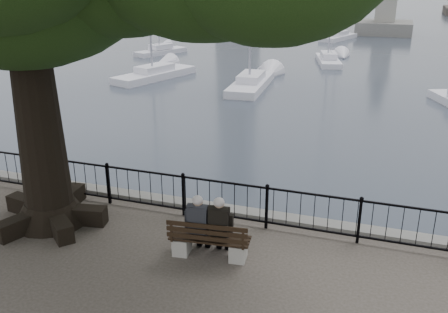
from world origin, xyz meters
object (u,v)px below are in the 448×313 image
at_px(person_right, 221,228).
at_px(lion_monument, 386,14).
at_px(bench, 209,244).
at_px(person_left, 200,226).

xyz_separation_m(person_right, lion_monument, (1.59, 48.86, 0.48)).
xyz_separation_m(bench, person_left, (-0.22, 0.07, 0.33)).
bearing_deg(bench, person_left, 162.81).
bearing_deg(person_right, lion_monument, 88.14).
relative_size(bench, person_right, 1.23).
height_order(person_left, person_right, same).
height_order(person_right, lion_monument, lion_monument).
bearing_deg(lion_monument, bench, -92.09).
distance_m(bench, person_left, 0.40).
bearing_deg(bench, person_right, 30.14).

